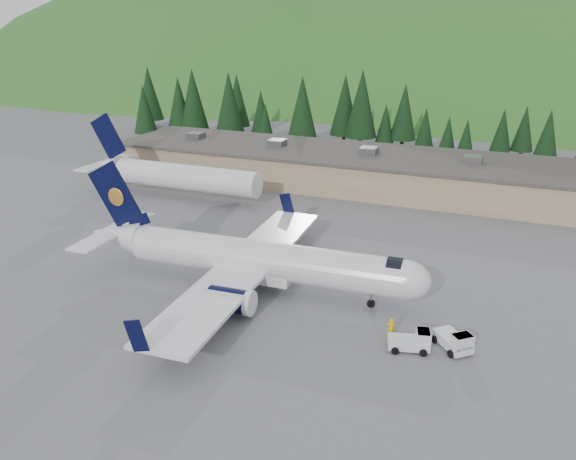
% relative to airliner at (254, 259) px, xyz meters
% --- Properties ---
extents(ground, '(600.00, 600.00, 0.00)m').
position_rel_airliner_xyz_m(ground, '(1.00, 0.05, -3.02)').
color(ground, slate).
extents(airliner, '(34.10, 31.97, 11.32)m').
position_rel_airliner_xyz_m(airliner, '(0.00, 0.00, 0.00)').
color(airliner, white).
rests_on(airliner, ground).
extents(second_airliner, '(27.50, 11.00, 10.05)m').
position_rel_airliner_xyz_m(second_airliner, '(-23.93, 22.05, 0.31)').
color(second_airliner, white).
rests_on(second_airliner, ground).
extents(baggage_tug_a, '(3.48, 2.56, 1.69)m').
position_rel_airliner_xyz_m(baggage_tug_a, '(15.94, -4.87, -2.26)').
color(baggage_tug_a, silver).
rests_on(baggage_tug_a, ground).
extents(baggage_tug_b, '(3.43, 3.57, 1.76)m').
position_rel_airliner_xyz_m(baggage_tug_b, '(18.98, -3.68, -2.23)').
color(baggage_tug_b, silver).
rests_on(baggage_tug_b, ground).
extents(terminal_building, '(71.00, 17.00, 6.10)m').
position_rel_airliner_xyz_m(terminal_building, '(-4.01, 38.05, -0.39)').
color(terminal_building, '#947E5B').
rests_on(terminal_building, ground).
extents(ramp_worker, '(0.75, 0.60, 1.77)m').
position_rel_airliner_xyz_m(ramp_worker, '(13.99, -3.83, -2.13)').
color(ramp_worker, '#F0CC00').
rests_on(ramp_worker, ground).
extents(tree_line, '(110.98, 18.38, 13.99)m').
position_rel_airliner_xyz_m(tree_line, '(-13.81, 61.83, 4.14)').
color(tree_line, black).
rests_on(tree_line, ground).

